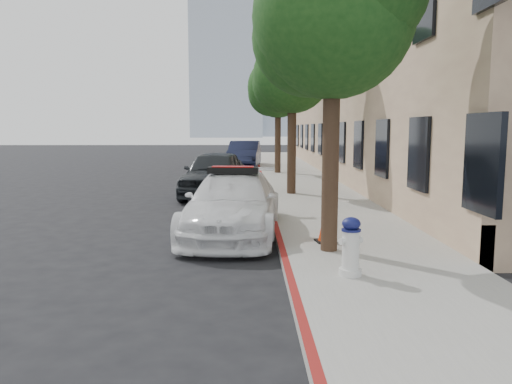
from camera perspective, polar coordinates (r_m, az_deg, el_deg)
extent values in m
plane|color=black|center=(11.20, -8.25, -4.91)|extent=(120.00, 120.00, 0.00)
cube|color=gray|center=(21.09, 5.01, 1.08)|extent=(3.20, 50.00, 0.15)
cube|color=maroon|center=(20.99, 0.83, 1.07)|extent=(0.12, 50.00, 0.15)
cube|color=tan|center=(27.13, 16.16, 12.62)|extent=(8.00, 36.00, 10.00)
cube|color=#9EA8B7|center=(133.86, -3.38, 19.22)|extent=(18.00, 14.00, 60.00)
cube|color=#9EA8B7|center=(147.37, 2.14, 14.97)|extent=(14.00, 14.00, 44.00)
cylinder|color=black|center=(9.00, 8.51, 3.69)|extent=(0.30, 0.30, 3.30)
sphere|color=#143C13|center=(9.18, 8.81, 19.14)|extent=(2.80, 2.80, 2.80)
sphere|color=#143C13|center=(9.36, 6.24, 17.07)|extent=(2.10, 2.10, 2.10)
cylinder|color=black|center=(16.93, 4.10, 5.22)|extent=(0.30, 0.30, 3.19)
sphere|color=#143C13|center=(17.01, 4.17, 13.31)|extent=(2.60, 2.60, 2.60)
sphere|color=#143C13|center=(16.80, 5.68, 14.74)|extent=(2.08, 2.08, 2.08)
sphere|color=#143C13|center=(17.26, 2.89, 12.23)|extent=(1.95, 1.95, 1.95)
cylinder|color=black|center=(24.91, 2.50, 6.15)|extent=(0.30, 0.30, 3.41)
sphere|color=#143C13|center=(24.98, 2.54, 11.91)|extent=(3.00, 3.00, 3.00)
sphere|color=#143C13|center=(24.75, 3.53, 12.87)|extent=(2.40, 2.40, 2.40)
sphere|color=#143C13|center=(25.24, 1.68, 11.18)|extent=(2.25, 2.25, 2.25)
imported|color=white|center=(10.99, -2.62, -1.40)|extent=(2.35, 4.92, 1.38)
cube|color=black|center=(10.90, -2.64, 2.50)|extent=(1.12, 0.38, 0.14)
cube|color=#A50A07|center=(10.90, -2.65, 2.82)|extent=(0.92, 0.30, 0.06)
imported|color=black|center=(17.35, -4.74, 2.14)|extent=(2.37, 4.86, 1.60)
imported|color=#141832|center=(29.46, -1.34, 4.29)|extent=(2.09, 5.00, 1.61)
cylinder|color=silver|center=(7.75, 10.70, -8.95)|extent=(0.34, 0.34, 0.11)
cylinder|color=silver|center=(7.66, 10.77, -6.45)|extent=(0.26, 0.26, 0.59)
ellipsoid|color=#121650|center=(7.57, 10.84, -3.57)|extent=(0.28, 0.28, 0.20)
cylinder|color=silver|center=(7.63, 10.79, -5.47)|extent=(0.38, 0.23, 0.11)
cylinder|color=silver|center=(7.63, 10.79, -5.47)|extent=(0.17, 0.22, 0.11)
cube|color=black|center=(9.88, 7.94, -5.57)|extent=(0.42, 0.42, 0.03)
cone|color=red|center=(9.81, 7.98, -3.54)|extent=(0.29, 0.29, 0.68)
cylinder|color=white|center=(9.79, 7.99, -2.88)|extent=(0.16, 0.16, 0.10)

